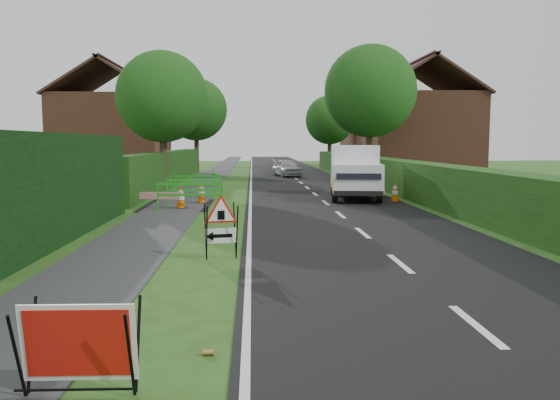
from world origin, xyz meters
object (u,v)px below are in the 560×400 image
red_rect_sign (78,345)px  works_van (355,170)px  triangle_sign (219,222)px  hatchback_car (287,168)px

red_rect_sign → works_van: works_van is taller
red_rect_sign → triangle_sign: triangle_sign is taller
hatchback_car → red_rect_sign: bearing=-109.1°
works_van → triangle_sign: bearing=-105.2°
red_rect_sign → hatchback_car: (3.90, 32.16, 0.09)m
triangle_sign → works_van: works_van is taller
red_rect_sign → hatchback_car: hatchback_car is taller
triangle_sign → hatchback_car: hatchback_car is taller
hatchback_car → triangle_sign: bearing=-108.6°
triangle_sign → red_rect_sign: bearing=-109.2°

